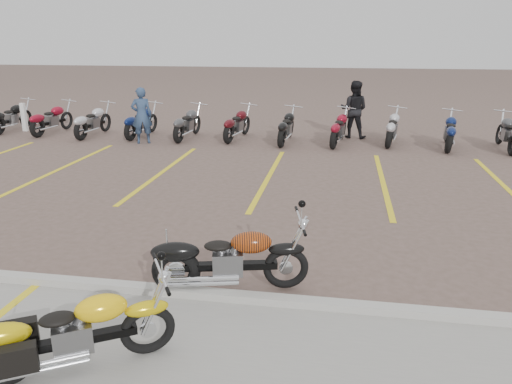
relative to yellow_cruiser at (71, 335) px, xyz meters
The scene contains 9 objects.
ground 3.75m from the yellow_cruiser, 76.51° to the left, with size 100.00×100.00×0.00m, color #6F564F.
curb 1.87m from the yellow_cruiser, 61.85° to the left, with size 60.00×0.18×0.12m, color #ADAAA3.
parking_stripes 7.68m from the yellow_cruiser, 83.50° to the left, with size 38.00×5.50×0.01m, color yellow, non-canonical shape.
yellow_cruiser is the anchor object (origin of this frame).
flame_cruiser 2.21m from the yellow_cruiser, 58.53° to the left, with size 2.04×0.60×0.85m.
person_a 11.54m from the yellow_cruiser, 108.59° to the left, with size 0.64×0.42×1.77m, color navy.
person_b 13.32m from the yellow_cruiser, 77.28° to the left, with size 0.92×0.71×1.89m, color black.
bollard 15.03m from the yellow_cruiser, 125.36° to the left, with size 0.15×0.15×1.00m, color white.
bg_bike_row 12.01m from the yellow_cruiser, 82.24° to the left, with size 22.24×2.04×1.10m.
Camera 1 is at (1.67, -7.56, 3.24)m, focal length 35.00 mm.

